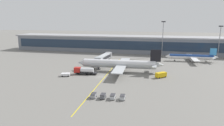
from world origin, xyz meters
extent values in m
plane|color=slate|center=(0.00, 0.00, 0.00)|extent=(700.00, 700.00, 0.00)
cube|color=yellow|center=(1.86, 2.00, 0.00)|extent=(2.84, 79.97, 0.01)
cube|color=slate|center=(-0.33, 73.79, 5.88)|extent=(182.36, 20.10, 11.75)
cube|color=#1E2D42|center=(-0.33, 63.68, 6.46)|extent=(176.89, 0.16, 6.58)
cube|color=#99999E|center=(-0.33, 73.79, 12.25)|extent=(186.00, 20.50, 1.00)
cylinder|color=#B2B7BC|center=(6.10, 11.83, 3.65)|extent=(36.41, 5.67, 3.83)
cylinder|color=silver|center=(6.10, 11.83, 4.00)|extent=(35.68, 5.48, 3.68)
cone|color=#B2B7BC|center=(-13.35, 10.84, 3.65)|extent=(4.01, 3.83, 3.64)
cone|color=#B2B7BC|center=(25.74, 12.82, 4.04)|extent=(4.76, 3.49, 3.26)
cube|color=black|center=(23.71, 12.72, 8.44)|extent=(5.00, 0.61, 5.75)
cube|color=#B2B7BC|center=(23.41, 8.86, 4.23)|extent=(2.31, 6.23, 0.24)
cube|color=#B2B7BC|center=(23.02, 16.52, 4.23)|extent=(2.31, 6.23, 0.24)
cube|color=#B2B7BC|center=(8.08, 2.38, 3.36)|extent=(5.57, 15.45, 0.40)
cube|color=#B2B7BC|center=(7.12, 21.42, 3.36)|extent=(5.57, 15.45, 0.40)
cylinder|color=#939399|center=(6.95, 5.07, 2.01)|extent=(3.06, 2.26, 2.11)
cylinder|color=#939399|center=(6.26, 18.63, 2.01)|extent=(3.06, 2.26, 2.11)
cylinder|color=black|center=(-6.94, 11.16, 0.50)|extent=(1.02, 0.45, 1.00)
cylinder|color=slate|center=(-6.94, 11.16, 1.37)|extent=(0.20, 0.20, 1.73)
cylinder|color=black|center=(8.36, 10.21, 0.50)|extent=(1.02, 0.45, 1.00)
cylinder|color=slate|center=(8.36, 10.21, 1.37)|extent=(0.20, 0.20, 1.73)
cylinder|color=black|center=(8.19, 13.66, 0.50)|extent=(1.02, 0.45, 1.00)
cylinder|color=slate|center=(8.19, 13.66, 1.37)|extent=(0.20, 0.20, 1.73)
cube|color=#B2B7BC|center=(-4.16, 21.19, 4.95)|extent=(4.20, 16.04, 2.80)
cube|color=#232328|center=(-4.11, 21.19, 4.95)|extent=(4.12, 13.52, 1.54)
cube|color=#9EA3A8|center=(-4.76, 13.29, 4.95)|extent=(3.83, 3.46, 2.94)
cylinder|color=#4C4C51|center=(-4.76, 13.29, 1.78)|extent=(0.70, 0.70, 3.55)
cube|color=#262628|center=(-4.76, 13.29, 0.15)|extent=(1.93, 1.93, 0.30)
cylinder|color=gray|center=(-3.56, 29.10, 4.95)|extent=(3.90, 3.90, 3.08)
cylinder|color=gray|center=(-3.56, 29.10, 1.78)|extent=(1.80, 1.80, 3.55)
cube|color=#232326|center=(-7.59, 2.78, 0.75)|extent=(10.22, 3.60, 0.50)
cube|color=#B21E19|center=(-11.96, 2.29, 2.00)|extent=(3.06, 2.80, 2.50)
cube|color=black|center=(-13.21, 2.15, 2.50)|extent=(0.42, 2.30, 1.12)
cylinder|color=silver|center=(-7.31, 2.81, 2.10)|extent=(6.21, 2.85, 2.20)
cylinder|color=black|center=(-11.27, 1.17, 0.50)|extent=(1.03, 0.46, 1.00)
cylinder|color=black|center=(-11.54, 3.53, 0.50)|extent=(1.03, 0.46, 1.00)
cylinder|color=black|center=(-7.16, 1.64, 0.50)|extent=(1.03, 0.46, 1.00)
cylinder|color=black|center=(-7.42, 4.00, 0.50)|extent=(1.03, 0.46, 1.00)
cylinder|color=black|center=(-5.07, 1.87, 0.50)|extent=(1.03, 0.46, 1.00)
cylinder|color=black|center=(-5.34, 4.23, 0.50)|extent=(1.03, 0.46, 1.00)
cube|color=yellow|center=(26.46, 5.38, 1.30)|extent=(5.17, 4.85, 2.00)
cube|color=black|center=(27.41, 6.19, 1.65)|extent=(2.56, 2.57, 0.60)
cylinder|color=black|center=(27.18, 7.23, 0.30)|extent=(0.62, 0.58, 0.60)
cylinder|color=black|center=(28.41, 5.80, 0.30)|extent=(0.62, 0.58, 0.60)
cylinder|color=black|center=(24.52, 4.96, 0.30)|extent=(0.62, 0.58, 0.60)
cylinder|color=black|center=(25.75, 3.52, 0.30)|extent=(0.62, 0.58, 0.60)
cube|color=white|center=(-15.82, -2.32, 0.85)|extent=(4.31, 3.33, 1.10)
cube|color=black|center=(-14.91, -2.03, 1.04)|extent=(1.89, 2.37, 0.33)
cylinder|color=black|center=(-14.86, -0.93, 0.30)|extent=(0.65, 0.42, 0.60)
cylinder|color=black|center=(-14.24, -2.91, 0.30)|extent=(0.65, 0.42, 0.60)
cylinder|color=black|center=(-17.40, -1.73, 0.30)|extent=(0.65, 0.42, 0.60)
cylinder|color=black|center=(-16.78, -3.70, 0.30)|extent=(0.65, 0.42, 0.60)
cube|color=gray|center=(4.69, -23.87, 0.73)|extent=(1.68, 2.70, 1.10)
cube|color=#333338|center=(4.69, -23.87, 1.43)|extent=(1.71, 2.75, 0.10)
cylinder|color=black|center=(3.87, -22.89, 0.18)|extent=(0.14, 0.37, 0.36)
cylinder|color=black|center=(5.37, -22.78, 0.18)|extent=(0.14, 0.37, 0.36)
cylinder|color=black|center=(4.02, -24.96, 0.18)|extent=(0.14, 0.37, 0.36)
cylinder|color=black|center=(5.52, -24.86, 0.18)|extent=(0.14, 0.37, 0.36)
cube|color=#595B60|center=(7.89, -23.65, 0.73)|extent=(1.68, 2.70, 1.10)
cube|color=#333338|center=(7.89, -23.65, 1.43)|extent=(1.71, 2.75, 0.10)
cylinder|color=black|center=(7.07, -22.67, 0.18)|extent=(0.14, 0.37, 0.36)
cylinder|color=black|center=(8.56, -22.56, 0.18)|extent=(0.14, 0.37, 0.36)
cylinder|color=black|center=(7.21, -24.74, 0.18)|extent=(0.14, 0.37, 0.36)
cylinder|color=black|center=(8.71, -24.64, 0.18)|extent=(0.14, 0.37, 0.36)
cube|color=#B2B7BC|center=(11.08, -23.43, 0.73)|extent=(1.68, 2.70, 1.10)
cube|color=#333338|center=(11.08, -23.43, 1.43)|extent=(1.71, 2.75, 0.10)
cylinder|color=black|center=(10.26, -22.44, 0.18)|extent=(0.14, 0.37, 0.36)
cylinder|color=black|center=(11.76, -22.34, 0.18)|extent=(0.14, 0.37, 0.36)
cylinder|color=black|center=(10.40, -24.52, 0.18)|extent=(0.14, 0.37, 0.36)
cylinder|color=black|center=(11.90, -24.41, 0.18)|extent=(0.14, 0.37, 0.36)
cube|color=#B2B7BC|center=(14.27, -23.21, 0.73)|extent=(1.68, 2.70, 1.10)
cube|color=#333338|center=(14.27, -23.21, 1.43)|extent=(1.71, 2.75, 0.10)
cylinder|color=black|center=(13.45, -22.22, 0.18)|extent=(0.14, 0.37, 0.36)
cylinder|color=black|center=(14.95, -22.12, 0.18)|extent=(0.14, 0.37, 0.36)
cylinder|color=black|center=(13.60, -24.30, 0.18)|extent=(0.14, 0.37, 0.36)
cylinder|color=black|center=(15.09, -24.19, 0.18)|extent=(0.14, 0.37, 0.36)
cylinder|color=white|center=(44.48, 45.59, 2.77)|extent=(26.16, 4.10, 2.84)
cylinder|color=navy|center=(44.48, 45.59, 3.03)|extent=(25.63, 3.96, 2.73)
cone|color=white|center=(30.47, 44.92, 2.77)|extent=(2.97, 2.83, 2.70)
cone|color=white|center=(58.62, 46.28, 3.06)|extent=(3.52, 2.58, 2.42)
cube|color=#388CD1|center=(56.99, 46.20, 6.33)|extent=(3.70, 0.44, 4.26)
cube|color=white|center=(56.63, 43.33, 3.20)|extent=(1.65, 4.61, 0.17)
cube|color=white|center=(56.35, 49.01, 3.20)|extent=(1.65, 4.61, 0.17)
cube|color=white|center=(45.88, 38.76, 2.56)|extent=(3.95, 11.09, 0.29)
cube|color=white|center=(45.22, 52.53, 2.56)|extent=(3.95, 11.09, 0.29)
cylinder|color=#939399|center=(45.07, 40.69, 1.56)|extent=(2.26, 1.67, 1.56)
cylinder|color=#939399|center=(44.60, 50.53, 1.56)|extent=(2.26, 1.67, 1.56)
cylinder|color=black|center=(35.11, 45.14, 0.36)|extent=(0.73, 0.32, 0.71)
cylinder|color=slate|center=(35.11, 45.14, 1.03)|extent=(0.14, 0.14, 1.35)
cylinder|color=black|center=(46.10, 44.39, 0.36)|extent=(0.73, 0.32, 0.71)
cylinder|color=slate|center=(46.10, 44.39, 1.03)|extent=(0.14, 0.14, 1.35)
cylinder|color=black|center=(45.98, 46.94, 0.36)|extent=(0.73, 0.32, 0.71)
cylinder|color=slate|center=(45.98, 46.94, 1.03)|extent=(0.14, 0.14, 1.35)
cylinder|color=gray|center=(63.82, 61.79, 10.32)|extent=(0.44, 0.44, 20.63)
cube|color=#333338|center=(63.82, 61.79, 21.03)|extent=(2.80, 0.50, 0.80)
cylinder|color=gray|center=(27.35, 61.79, 11.73)|extent=(0.44, 0.44, 23.46)
cube|color=#333338|center=(27.35, 61.79, 23.86)|extent=(2.80, 0.50, 0.80)
camera|label=1|loc=(24.77, -82.72, 25.21)|focal=31.98mm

